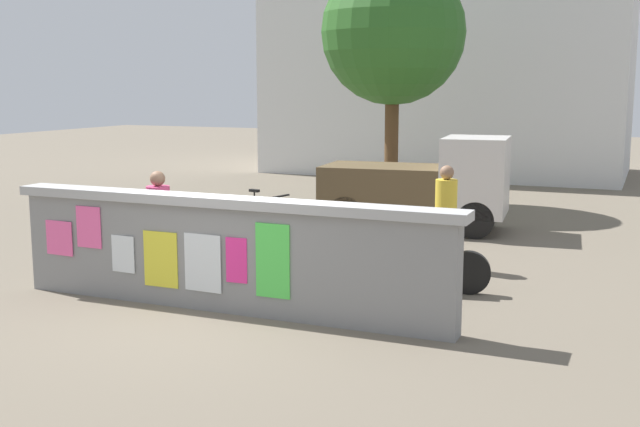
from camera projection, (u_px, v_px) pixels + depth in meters
ground at (408, 215)px, 17.31m from camera, size 60.00×60.00×0.00m
poster_wall at (224, 252)px, 9.93m from camera, size 6.22×0.42×1.46m
auto_rickshaw_truck at (424, 184)px, 15.51m from camera, size 3.73×1.84×1.85m
motorcycle at (424, 259)px, 10.88m from camera, size 1.89×0.63×0.87m
bicycle_near at (280, 257)px, 11.46m from camera, size 1.70×0.44×0.95m
bicycle_far at (261, 222)px, 14.39m from camera, size 1.68×0.52×0.95m
person_walking at (446, 206)px, 12.18m from camera, size 0.35×0.35×1.62m
person_bystander at (159, 214)px, 11.40m from camera, size 0.41×0.41×1.62m
tree_roadside at (393, 33)px, 18.25m from camera, size 3.37×3.37×5.73m
building_background at (450, 51)px, 25.59m from camera, size 11.46×6.17×7.81m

